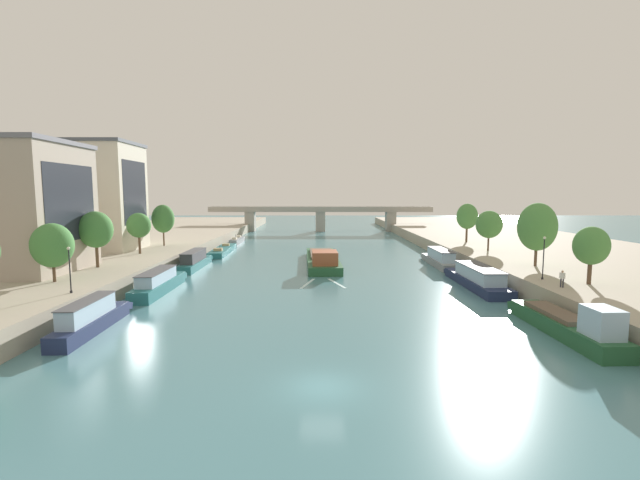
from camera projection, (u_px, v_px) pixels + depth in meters
The scene contains 27 objects.
ground_plane at pixel (322, 387), 24.59m from camera, with size 400.00×400.00×0.00m, color teal.
quay_left at pixel (109, 248), 79.08m from camera, with size 36.00×170.00×2.24m, color #A89E89.
quay_right at pixel (530, 248), 79.23m from camera, with size 36.00×170.00×2.24m, color #A89E89.
barge_midriver at pixel (322, 259), 67.15m from camera, with size 5.64×22.87×3.01m.
wake_behind_barge at pixel (321, 283), 53.01m from camera, with size 5.60×6.01×0.03m.
moored_boat_left_far at pixel (90, 318), 34.33m from camera, with size 2.11×11.37×2.70m.
moored_boat_left_lone at pixel (158, 283), 48.22m from camera, with size 2.41×13.03×2.60m.
moored_boat_left_upstream at pixel (194, 261), 64.06m from camera, with size 2.36×13.02×2.67m.
moored_boat_left_downstream at pixel (222, 250), 80.46m from camera, with size 3.23×16.26×2.10m.
moored_boat_left_gap_after at pixel (236, 240), 96.34m from camera, with size 1.78×10.82×2.30m.
moored_boat_right_far at pixel (567, 324), 33.20m from camera, with size 2.90×13.39×3.31m.
moored_boat_right_gap_after at pixel (476, 278), 50.93m from camera, with size 3.30×15.59×2.58m.
moored_boat_right_second at pixel (439, 258), 66.44m from camera, with size 2.58×13.84×2.60m.
tree_left_far at pixel (51, 245), 42.59m from camera, with size 3.92×3.92×5.90m.
tree_left_midway at pixel (95, 230), 51.11m from camera, with size 3.89×3.89×6.73m.
tree_left_nearest at pixel (138, 225), 62.98m from camera, with size 3.41×3.41×6.02m.
tree_left_end_of_row at pixel (162, 219), 72.66m from camera, with size 3.70×3.70×6.98m.
tree_right_distant at pixel (590, 246), 41.55m from camera, with size 3.25×3.25×5.66m.
tree_right_second at pixel (536, 227), 52.18m from camera, with size 4.51×4.51×7.72m.
tree_right_far at pixel (488, 224), 66.26m from camera, with size 3.97×3.97×6.23m.
tree_right_by_lamp at pixel (466, 216), 78.61m from camera, with size 3.78×3.78×7.05m.
lamppost_left_bank at pixel (69, 268), 37.94m from camera, with size 0.28×0.28×4.14m.
lamppost_right_bank at pixel (543, 256), 44.10m from camera, with size 0.28×0.28×4.45m.
building_left_middle at pixel (9, 207), 48.04m from camera, with size 14.03×12.26×14.70m.
building_left_far_end at pixel (98, 196), 67.23m from camera, with size 11.80×10.57×16.84m.
bridge_far at pixel (320, 215), 127.35m from camera, with size 65.70×4.40×7.30m.
person_on_quay at pixel (561, 278), 40.45m from camera, with size 0.38×0.42×1.62m.
Camera 1 is at (-0.14, -23.55, 11.00)m, focal length 24.11 mm.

